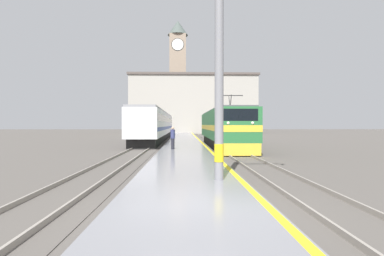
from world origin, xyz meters
The scene contains 10 objects.
ground_plane centered at (0.00, 30.00, 0.00)m, with size 200.00×200.00×0.00m, color #514C47.
platform centered at (0.00, 25.00, 0.14)m, with size 3.78×140.00×0.28m.
rail_track_near centered at (3.54, 25.00, 0.03)m, with size 2.84×140.00×0.16m.
rail_track_far centered at (-3.78, 25.00, 0.03)m, with size 2.83×140.00×0.16m.
locomotive_train centered at (3.54, 20.77, 1.79)m, with size 2.92×17.31×4.46m.
passenger_train centered at (-3.78, 34.03, 2.05)m, with size 2.92×32.70×3.78m.
catenary_mast centered at (1.11, 2.86, 4.12)m, with size 2.82×0.32×7.78m.
person_on_platform centered at (-0.95, 15.31, 1.17)m, with size 0.34×0.34×1.69m.
clock_tower centered at (-1.71, 78.55, 16.83)m, with size 5.75×5.75×31.73m.
station_building centered at (2.25, 64.59, 7.10)m, with size 30.59×6.65×14.13m.
Camera 1 is at (-0.16, -7.08, 2.12)m, focal length 28.00 mm.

